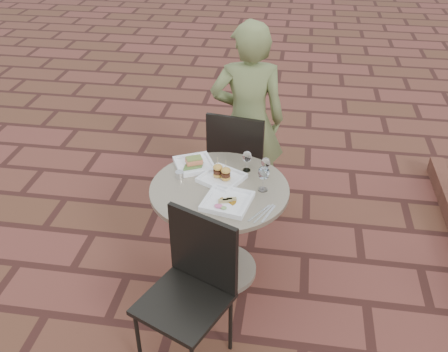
# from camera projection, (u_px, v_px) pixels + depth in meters

# --- Properties ---
(ground) EXTENTS (60.00, 60.00, 0.00)m
(ground) POSITION_uv_depth(u_px,v_px,m) (243.00, 289.00, 3.45)
(ground) COLOR #5C2B24
(ground) RESTS_ON ground
(cafe_table) EXTENTS (0.90, 0.90, 0.73)m
(cafe_table) POSITION_uv_depth(u_px,v_px,m) (220.00, 218.00, 3.34)
(cafe_table) COLOR gray
(cafe_table) RESTS_ON ground
(chair_far) EXTENTS (0.50, 0.50, 0.93)m
(chair_far) POSITION_uv_depth(u_px,v_px,m) (238.00, 155.00, 3.90)
(chair_far) COLOR black
(chair_far) RESTS_ON ground
(chair_near) EXTENTS (0.58, 0.58, 0.93)m
(chair_near) POSITION_uv_depth(u_px,v_px,m) (193.00, 280.00, 2.76)
(chair_near) COLOR black
(chair_near) RESTS_ON ground
(diner) EXTENTS (0.63, 0.46, 1.58)m
(diner) POSITION_uv_depth(u_px,v_px,m) (248.00, 122.00, 3.86)
(diner) COLOR #616C3B
(diner) RESTS_ON ground
(plate_salmon) EXTENTS (0.33, 0.33, 0.07)m
(plate_salmon) POSITION_uv_depth(u_px,v_px,m) (194.00, 164.00, 3.41)
(plate_salmon) COLOR white
(plate_salmon) RESTS_ON cafe_table
(plate_sliders) EXTENTS (0.34, 0.34, 0.16)m
(plate_sliders) POSITION_uv_depth(u_px,v_px,m) (222.00, 176.00, 3.26)
(plate_sliders) COLOR white
(plate_sliders) RESTS_ON cafe_table
(plate_tuna) EXTENTS (0.32, 0.32, 0.03)m
(plate_tuna) POSITION_uv_depth(u_px,v_px,m) (227.00, 201.00, 3.05)
(plate_tuna) COLOR white
(plate_tuna) RESTS_ON cafe_table
(wine_glass_right) EXTENTS (0.07, 0.07, 0.17)m
(wine_glass_right) POSITION_uv_depth(u_px,v_px,m) (264.00, 174.00, 3.12)
(wine_glass_right) COLOR white
(wine_glass_right) RESTS_ON cafe_table
(wine_glass_mid) EXTENTS (0.06, 0.06, 0.15)m
(wine_glass_mid) POSITION_uv_depth(u_px,v_px,m) (247.00, 157.00, 3.32)
(wine_glass_mid) COLOR white
(wine_glass_mid) RESTS_ON cafe_table
(wine_glass_far) EXTENTS (0.06, 0.06, 0.15)m
(wine_glass_far) POSITION_uv_depth(u_px,v_px,m) (266.00, 163.00, 3.26)
(wine_glass_far) COLOR white
(wine_glass_far) RESTS_ON cafe_table
(steel_ramekin) EXTENTS (0.07, 0.07, 0.04)m
(steel_ramekin) POSITION_uv_depth(u_px,v_px,m) (180.00, 175.00, 3.29)
(steel_ramekin) COLOR silver
(steel_ramekin) RESTS_ON cafe_table
(cutlery_set) EXTENTS (0.18, 0.24, 0.00)m
(cutlery_set) POSITION_uv_depth(u_px,v_px,m) (264.00, 214.00, 2.97)
(cutlery_set) COLOR silver
(cutlery_set) RESTS_ON cafe_table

